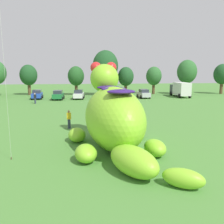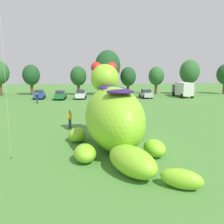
# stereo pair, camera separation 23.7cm
# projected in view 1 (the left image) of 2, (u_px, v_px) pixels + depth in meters

# --- Properties ---
(ground_plane) EXTENTS (160.00, 160.00, 0.00)m
(ground_plane) POSITION_uv_depth(u_px,v_px,m) (127.00, 144.00, 17.11)
(ground_plane) COLOR #4C8438
(giant_inflatable_creature) EXTENTS (6.82, 11.35, 5.97)m
(giant_inflatable_creature) POSITION_uv_depth(u_px,v_px,m) (114.00, 117.00, 15.83)
(giant_inflatable_creature) COLOR #8CD12D
(giant_inflatable_creature) RESTS_ON ground
(car_blue) EXTENTS (2.17, 4.21, 1.72)m
(car_blue) POSITION_uv_depth(u_px,v_px,m) (37.00, 94.00, 44.28)
(car_blue) COLOR #2347B7
(car_blue) RESTS_ON ground
(car_green) EXTENTS (2.04, 4.15, 1.72)m
(car_green) POSITION_uv_depth(u_px,v_px,m) (58.00, 95.00, 43.25)
(car_green) COLOR #1E7238
(car_green) RESTS_ON ground
(car_white) EXTENTS (2.18, 4.22, 1.72)m
(car_white) POSITION_uv_depth(u_px,v_px,m) (79.00, 94.00, 44.25)
(car_white) COLOR white
(car_white) RESTS_ON ground
(car_black) EXTENTS (2.18, 4.22, 1.72)m
(car_black) POSITION_uv_depth(u_px,v_px,m) (102.00, 94.00, 44.86)
(car_black) COLOR black
(car_black) RESTS_ON ground
(car_orange) EXTENTS (2.04, 4.15, 1.72)m
(car_orange) POSITION_uv_depth(u_px,v_px,m) (122.00, 93.00, 46.04)
(car_orange) COLOR orange
(car_orange) RESTS_ON ground
(car_silver) EXTENTS (2.10, 4.18, 1.72)m
(car_silver) POSITION_uv_depth(u_px,v_px,m) (144.00, 94.00, 45.80)
(car_silver) COLOR #B7BABF
(car_silver) RESTS_ON ground
(box_truck) EXTENTS (2.39, 6.42, 2.95)m
(box_truck) POSITION_uv_depth(u_px,v_px,m) (180.00, 89.00, 47.63)
(box_truck) COLOR #333842
(box_truck) RESTS_ON ground
(tree_mid_left) EXTENTS (3.72, 3.72, 6.60)m
(tree_mid_left) POSITION_uv_depth(u_px,v_px,m) (29.00, 75.00, 50.77)
(tree_mid_left) COLOR brown
(tree_mid_left) RESTS_ON ground
(tree_centre_left) EXTENTS (3.53, 3.53, 6.26)m
(tree_centre_left) POSITION_uv_depth(u_px,v_px,m) (76.00, 76.00, 50.77)
(tree_centre_left) COLOR brown
(tree_centre_left) RESTS_ON ground
(tree_centre) EXTENTS (5.39, 5.39, 9.56)m
(tree_centre) POSITION_uv_depth(u_px,v_px,m) (105.00, 66.00, 49.51)
(tree_centre) COLOR brown
(tree_centre) RESTS_ON ground
(tree_centre_right) EXTENTS (3.44, 3.44, 6.10)m
(tree_centre_right) POSITION_uv_depth(u_px,v_px,m) (126.00, 77.00, 51.00)
(tree_centre_right) COLOR brown
(tree_centre_right) RESTS_ON ground
(tree_mid_right) EXTENTS (3.50, 3.50, 6.21)m
(tree_mid_right) POSITION_uv_depth(u_px,v_px,m) (154.00, 76.00, 53.12)
(tree_mid_right) COLOR brown
(tree_mid_right) RESTS_ON ground
(tree_right) EXTENTS (4.32, 4.32, 7.67)m
(tree_right) POSITION_uv_depth(u_px,v_px,m) (187.00, 72.00, 51.97)
(tree_right) COLOR brown
(tree_right) RESTS_ON ground
(tree_far_right) EXTENTS (3.85, 3.85, 6.83)m
(tree_far_right) POSITION_uv_depth(u_px,v_px,m) (222.00, 74.00, 53.38)
(tree_far_right) COLOR brown
(tree_far_right) RESTS_ON ground
(spectator_near_inflatable) EXTENTS (0.38, 0.26, 1.71)m
(spectator_near_inflatable) POSITION_uv_depth(u_px,v_px,m) (69.00, 119.00, 21.52)
(spectator_near_inflatable) COLOR #2D334C
(spectator_near_inflatable) RESTS_ON ground
(spectator_mid_field) EXTENTS (0.38, 0.26, 1.71)m
(spectator_mid_field) POSITION_uv_depth(u_px,v_px,m) (35.00, 98.00, 37.93)
(spectator_mid_field) COLOR #2D334C
(spectator_mid_field) RESTS_ON ground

